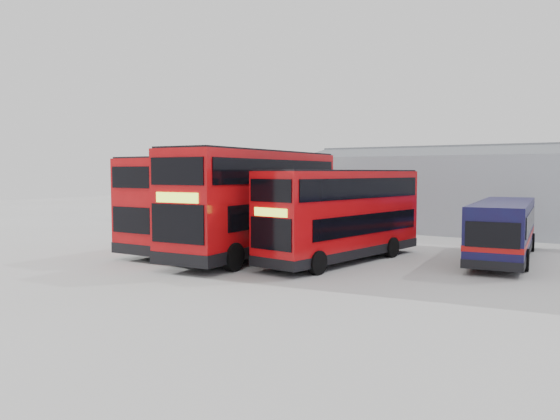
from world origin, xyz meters
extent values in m
plane|color=#A5A59F|center=(0.00, 0.00, 0.00)|extent=(120.00, 120.00, 0.00)
cube|color=navy|center=(-14.00, 18.00, 2.50)|extent=(12.00, 8.00, 5.00)
cube|color=#585D62|center=(-14.00, 18.00, 5.05)|extent=(12.30, 8.30, 0.15)
cube|color=#4A95D1|center=(-14.00, 13.90, 3.00)|extent=(3.96, 0.15, 1.40)
cube|color=#9499A1|center=(8.00, 20.00, 2.50)|extent=(30.00, 12.00, 5.00)
cube|color=#585D62|center=(8.00, 17.20, 5.25)|extent=(30.50, 6.33, 1.29)
cube|color=#585D62|center=(8.00, 22.80, 5.25)|extent=(30.50, 6.33, 1.29)
cube|color=red|center=(-4.93, 2.52, 2.47)|extent=(2.63, 10.94, 4.22)
cube|color=black|center=(-4.93, 2.52, 0.57)|extent=(2.67, 10.98, 0.47)
cube|color=black|center=(-3.61, 2.11, 1.98)|extent=(0.08, 9.27, 0.99)
cube|color=black|center=(-6.26, 2.10, 1.98)|extent=(0.08, 9.27, 0.99)
cube|color=black|center=(-3.61, 2.53, 3.75)|extent=(0.08, 10.31, 0.99)
cube|color=black|center=(-6.26, 2.52, 3.75)|extent=(0.08, 10.31, 0.99)
cube|color=black|center=(-4.95, 8.01, 1.87)|extent=(2.34, 0.06, 1.41)
cube|color=black|center=(-4.95, 8.01, 3.75)|extent=(2.34, 0.06, 0.99)
cube|color=#B2DA2E|center=(-4.95, 8.02, 2.81)|extent=(1.87, 0.05, 0.36)
cube|color=black|center=(-4.92, -2.96, 1.87)|extent=(2.29, 0.06, 1.15)
cube|color=black|center=(-4.92, -2.96, 3.75)|extent=(2.29, 0.06, 0.94)
cube|color=black|center=(-4.93, 2.52, 4.60)|extent=(2.47, 10.78, 0.10)
cylinder|color=black|center=(-3.69, 6.33, 0.54)|extent=(0.34, 1.08, 1.08)
cylinder|color=black|center=(-6.19, 6.32, 0.54)|extent=(0.34, 1.08, 1.08)
cylinder|color=black|center=(-3.68, -0.23, 0.54)|extent=(0.34, 1.08, 1.08)
cylinder|color=black|center=(-6.18, -0.24, 0.54)|extent=(0.34, 1.08, 1.08)
cube|color=red|center=(-1.43, 1.68, 2.65)|extent=(3.48, 11.85, 4.51)
cube|color=black|center=(-1.43, 1.68, 0.61)|extent=(3.52, 11.89, 0.50)
cube|color=black|center=(-2.87, 2.04, 2.12)|extent=(0.65, 9.90, 1.06)
cube|color=black|center=(-0.05, 2.21, 2.12)|extent=(0.65, 9.90, 1.06)
cube|color=black|center=(-2.85, 1.60, 4.01)|extent=(0.71, 11.02, 1.06)
cube|color=black|center=(-0.02, 1.77, 4.01)|extent=(0.71, 11.02, 1.06)
cube|color=black|center=(-1.08, -4.18, 2.01)|extent=(2.51, 0.20, 1.50)
cube|color=black|center=(-1.08, -4.18, 4.01)|extent=(2.51, 0.20, 1.06)
cube|color=#B2DA2E|center=(-1.08, -4.19, 3.01)|extent=(2.00, 0.16, 0.39)
cube|color=black|center=(-1.78, 7.55, 2.01)|extent=(2.45, 0.20, 1.23)
cube|color=black|center=(-1.78, 7.55, 4.01)|extent=(2.45, 0.20, 1.00)
cube|color=black|center=(-1.43, 1.68, 4.93)|extent=(3.30, 11.67, 0.11)
cylinder|color=black|center=(-2.53, -2.46, 0.58)|extent=(0.42, 1.18, 1.16)
cylinder|color=black|center=(0.14, -2.30, 0.58)|extent=(0.42, 1.18, 1.16)
cylinder|color=black|center=(-2.94, 4.55, 0.58)|extent=(0.42, 1.18, 1.16)
cylinder|color=black|center=(-0.27, 4.71, 0.58)|extent=(0.42, 1.18, 1.16)
cube|color=red|center=(2.77, 2.30, 2.17)|extent=(3.71, 9.81, 3.69)
cube|color=black|center=(2.77, 2.30, 0.50)|extent=(3.75, 9.85, 0.41)
cube|color=black|center=(1.68, 2.84, 1.73)|extent=(1.28, 8.03, 0.87)
cube|color=black|center=(3.97, 2.49, 1.73)|extent=(1.28, 8.03, 0.87)
cube|color=black|center=(1.63, 2.48, 3.28)|extent=(1.42, 8.93, 0.87)
cube|color=black|center=(3.91, 2.13, 3.28)|extent=(1.42, 8.93, 0.87)
cube|color=black|center=(2.04, -2.45, 1.64)|extent=(2.03, 0.36, 1.23)
cube|color=black|center=(2.04, -2.45, 3.28)|extent=(2.03, 0.36, 0.87)
cube|color=#B2DA2E|center=(2.04, -2.46, 2.46)|extent=(1.63, 0.29, 0.32)
cube|color=black|center=(3.50, 7.05, 1.64)|extent=(1.99, 0.35, 1.00)
cube|color=black|center=(3.50, 7.05, 3.28)|extent=(1.99, 0.35, 0.82)
cube|color=black|center=(2.77, 2.30, 4.03)|extent=(3.56, 9.66, 0.09)
cylinder|color=black|center=(1.18, -0.82, 0.47)|extent=(0.43, 0.98, 0.95)
cylinder|color=black|center=(3.34, -1.15, 0.47)|extent=(0.43, 0.98, 0.95)
cylinder|color=black|center=(2.06, 4.86, 0.47)|extent=(0.43, 0.98, 0.95)
cylinder|color=black|center=(4.22, 4.53, 0.47)|extent=(0.43, 0.98, 0.95)
cube|color=#0D0F39|center=(8.74, 6.57, 1.48)|extent=(3.11, 9.88, 2.34)
cube|color=black|center=(8.74, 6.57, 0.47)|extent=(3.15, 9.91, 0.35)
cube|color=#A50C0C|center=(8.74, 6.57, 1.06)|extent=(3.14, 9.90, 0.22)
cube|color=black|center=(9.88, 6.42, 1.85)|extent=(0.81, 8.09, 0.84)
cube|color=black|center=(7.65, 6.20, 1.85)|extent=(0.81, 8.09, 0.84)
cube|color=black|center=(8.28, 11.43, 1.63)|extent=(1.98, 0.23, 1.15)
cube|color=black|center=(9.20, 1.72, 1.63)|extent=(1.94, 0.23, 0.97)
cylinder|color=black|center=(9.47, 10.10, 0.46)|extent=(0.37, 0.94, 0.92)
cylinder|color=black|center=(7.36, 9.90, 0.46)|extent=(0.37, 0.94, 0.92)
cylinder|color=black|center=(10.05, 3.95, 0.46)|extent=(0.37, 0.94, 0.92)
cylinder|color=black|center=(7.94, 3.75, 0.46)|extent=(0.37, 0.94, 0.92)
cube|color=silver|center=(-17.57, 12.67, 1.33)|extent=(3.88, 5.74, 2.03)
cube|color=black|center=(-16.62, 10.16, 1.65)|extent=(1.82, 0.73, 0.75)
cube|color=black|center=(-17.99, 10.69, 1.65)|extent=(0.39, 0.92, 0.64)
cube|color=black|center=(-15.95, 11.46, 1.65)|extent=(0.39, 0.92, 0.64)
cylinder|color=black|center=(-17.89, 10.61, 0.38)|extent=(0.51, 0.81, 0.77)
cylinder|color=black|center=(-15.97, 11.34, 0.38)|extent=(0.51, 0.81, 0.77)
cylinder|color=black|center=(-19.17, 14.01, 0.38)|extent=(0.51, 0.81, 0.77)
cylinder|color=black|center=(-17.25, 14.73, 0.38)|extent=(0.51, 0.81, 0.77)
camera|label=1|loc=(13.27, -19.60, 3.98)|focal=35.00mm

